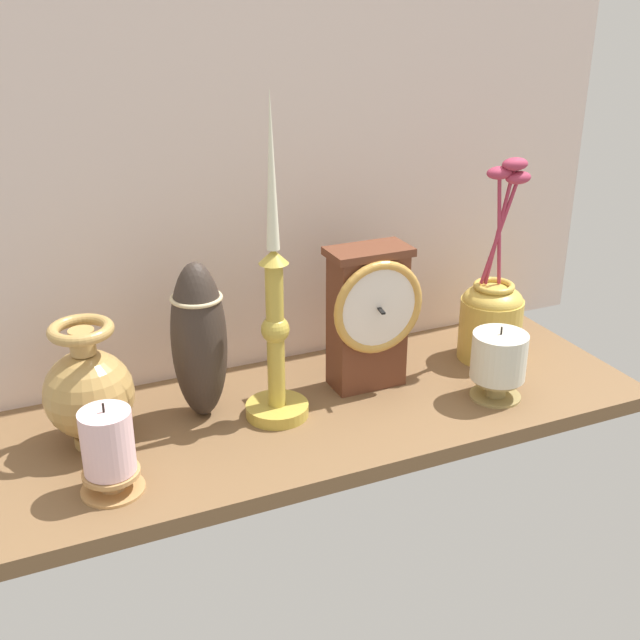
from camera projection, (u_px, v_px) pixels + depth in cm
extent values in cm
cube|color=brown|center=(317.00, 413.00, 120.52)|extent=(100.00, 36.00, 2.40)
cube|color=beige|center=(268.00, 166.00, 122.65)|extent=(120.00, 2.00, 65.00)
cube|color=brown|center=(367.00, 321.00, 122.60)|extent=(11.13, 6.08, 21.32)
cube|color=brown|center=(369.00, 252.00, 118.13)|extent=(12.47, 6.81, 1.20)
torus|color=gold|center=(378.00, 307.00, 118.27)|extent=(14.59, 1.33, 14.59)
cylinder|color=white|center=(378.00, 308.00, 118.18)|extent=(12.20, 0.40, 12.20)
cube|color=black|center=(379.00, 308.00, 117.93)|extent=(1.39, 4.68, 0.30)
cylinder|color=gold|center=(278.00, 410.00, 117.10)|extent=(9.25, 9.25, 1.80)
cylinder|color=gold|center=(276.00, 337.00, 112.41)|extent=(2.54, 2.54, 21.78)
sphere|color=gold|center=(276.00, 330.00, 111.98)|extent=(4.07, 4.07, 4.07)
cone|color=gold|center=(274.00, 257.00, 107.69)|extent=(4.17, 4.17, 2.00)
cone|color=silver|center=(272.00, 171.00, 103.06)|extent=(1.82, 1.82, 21.29)
cylinder|color=#B38B4B|center=(95.00, 438.00, 110.33)|extent=(5.47, 5.47, 1.60)
sphere|color=#B38B4B|center=(89.00, 394.00, 107.60)|extent=(12.16, 12.16, 12.16)
cylinder|color=#B38B4B|center=(82.00, 342.00, 104.51)|extent=(3.40, 3.40, 3.37)
torus|color=#B38B4B|center=(81.00, 330.00, 103.84)|extent=(8.64, 8.64, 1.56)
cylinder|color=gold|center=(490.00, 329.00, 133.39)|extent=(10.41, 10.41, 10.41)
ellipsoid|color=gold|center=(493.00, 300.00, 131.33)|extent=(9.89, 9.89, 4.94)
torus|color=gold|center=(494.00, 286.00, 130.34)|extent=(6.75, 6.75, 1.03)
cylinder|color=#A2304C|center=(499.00, 233.00, 126.76)|extent=(3.81, 3.31, 17.73)
ellipsoid|color=#A2304C|center=(518.00, 178.00, 122.65)|extent=(4.40, 2.80, 2.00)
cylinder|color=#A2304C|center=(499.00, 230.00, 126.60)|extent=(3.21, 1.62, 18.77)
ellipsoid|color=#A2304C|center=(500.00, 173.00, 121.94)|extent=(4.40, 2.80, 2.00)
cylinder|color=#A2304C|center=(500.00, 226.00, 126.34)|extent=(2.22, 3.20, 20.07)
ellipsoid|color=#A2304C|center=(515.00, 164.00, 121.54)|extent=(4.40, 2.80, 2.00)
cylinder|color=#9E8A53|center=(496.00, 388.00, 122.11)|extent=(3.10, 3.10, 2.99)
cylinder|color=#9E8A53|center=(495.00, 394.00, 122.55)|extent=(7.75, 7.75, 0.80)
cylinder|color=#9E8A53|center=(497.00, 379.00, 121.52)|extent=(6.98, 6.98, 0.60)
cylinder|color=beige|center=(499.00, 356.00, 119.94)|extent=(8.33, 8.33, 7.13)
cylinder|color=black|center=(502.00, 331.00, 118.29)|extent=(0.30, 0.30, 1.20)
cylinder|color=tan|center=(112.00, 481.00, 99.95)|extent=(3.21, 3.21, 2.63)
cylinder|color=tan|center=(113.00, 488.00, 100.31)|extent=(8.03, 8.03, 0.80)
cylinder|color=tan|center=(111.00, 473.00, 99.43)|extent=(7.22, 7.22, 0.60)
cylinder|color=beige|center=(107.00, 442.00, 97.63)|extent=(6.47, 6.47, 8.23)
cylinder|color=black|center=(103.00, 408.00, 95.76)|extent=(0.30, 0.30, 1.20)
ellipsoid|color=#342A24|center=(199.00, 341.00, 113.28)|extent=(7.96, 7.96, 23.63)
torus|color=#CCB78C|center=(196.00, 298.00, 110.65)|extent=(7.36, 7.36, 0.60)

